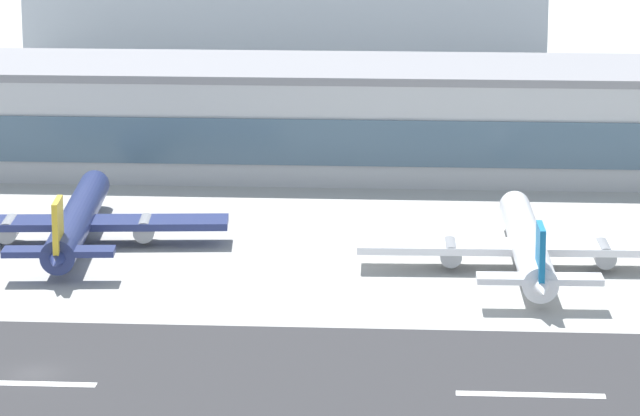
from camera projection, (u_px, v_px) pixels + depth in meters
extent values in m
plane|color=#A8A8A3|center=(35.00, 374.00, 144.36)|extent=(1400.00, 1400.00, 0.00)
cube|color=#2D2D30|center=(27.00, 384.00, 141.66)|extent=(800.00, 35.16, 0.08)
cube|color=white|center=(24.00, 383.00, 141.67)|extent=(12.00, 1.20, 0.01)
cube|color=white|center=(531.00, 395.00, 138.90)|extent=(12.00, 1.20, 0.01)
cube|color=#B7BABC|center=(335.00, 120.00, 227.75)|extent=(200.74, 25.42, 12.96)
cube|color=#476075|center=(329.00, 143.00, 215.38)|extent=(194.72, 0.30, 5.83)
cube|color=gray|center=(335.00, 68.00, 226.21)|extent=(202.75, 25.68, 1.00)
cylinder|color=navy|center=(78.00, 218.00, 188.41)|extent=(6.71, 35.51, 3.53)
sphere|color=navy|center=(95.00, 185.00, 205.64)|extent=(3.36, 3.36, 3.36)
cone|color=navy|center=(57.00, 259.00, 171.18)|extent=(3.74, 6.62, 3.18)
cube|color=navy|center=(77.00, 223.00, 187.79)|extent=(33.19, 8.24, 0.78)
cylinder|color=gray|center=(145.00, 228.00, 188.09)|extent=(2.73, 5.13, 2.30)
cylinder|color=gray|center=(9.00, 229.00, 187.77)|extent=(2.73, 5.13, 2.30)
cube|color=navy|center=(59.00, 252.00, 172.48)|extent=(11.39, 3.91, 0.62)
cube|color=gold|center=(58.00, 228.00, 171.93)|extent=(0.99, 4.80, 5.65)
cylinder|color=black|center=(76.00, 242.00, 187.18)|extent=(0.64, 0.64, 0.97)
cylinder|color=silver|center=(526.00, 242.00, 178.09)|extent=(4.47, 34.46, 3.44)
sphere|color=silver|center=(514.00, 206.00, 194.84)|extent=(3.27, 3.27, 3.27)
cone|color=silver|center=(541.00, 286.00, 161.34)|extent=(3.28, 6.28, 3.09)
cube|color=silver|center=(527.00, 247.00, 177.50)|extent=(35.01, 6.21, 0.76)
cylinder|color=gray|center=(603.00, 253.00, 177.33)|extent=(2.38, 4.88, 2.23)
cylinder|color=gray|center=(450.00, 252.00, 177.92)|extent=(2.38, 4.88, 2.23)
cube|color=silver|center=(540.00, 279.00, 162.60)|extent=(11.94, 3.19, 0.61)
cube|color=#1975B2|center=(540.00, 254.00, 162.07)|extent=(0.69, 4.66, 5.50)
cylinder|color=black|center=(527.00, 267.00, 176.90)|extent=(0.62, 0.62, 0.95)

